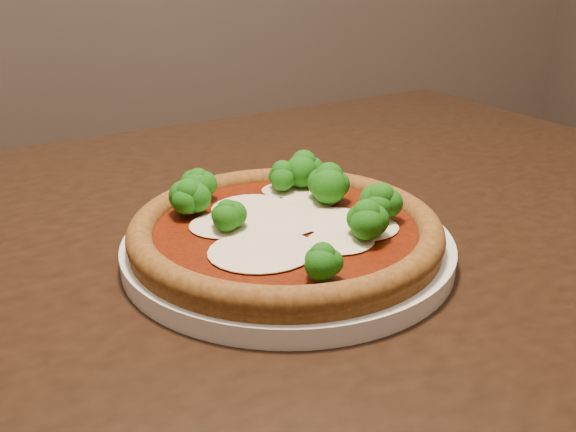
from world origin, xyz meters
name	(u,v)px	position (x,y,z in m)	size (l,w,h in m)	color
dining_table	(249,323)	(-0.09, -0.15, 0.66)	(1.44, 1.16, 0.75)	black
plate	(288,247)	(-0.06, -0.19, 0.76)	(0.30, 0.30, 0.02)	white
pizza	(287,224)	(-0.07, -0.19, 0.78)	(0.28, 0.28, 0.06)	brown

